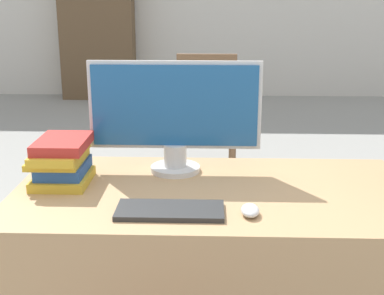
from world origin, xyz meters
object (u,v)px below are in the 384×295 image
at_px(book_stack, 62,161).
at_px(monitor, 175,114).
at_px(keyboard, 170,210).
at_px(mouse, 250,210).
at_px(far_chair, 206,113).

bearing_deg(book_stack, monitor, 19.23).
height_order(keyboard, book_stack, book_stack).
bearing_deg(keyboard, mouse, -1.61).
distance_m(mouse, far_chair, 2.28).
bearing_deg(book_stack, far_chair, 76.03).
distance_m(mouse, book_stack, 0.71).
relative_size(monitor, far_chair, 0.68).
height_order(monitor, book_stack, monitor).
xyz_separation_m(keyboard, mouse, (0.25, -0.01, 0.01)).
distance_m(keyboard, book_stack, 0.49).
xyz_separation_m(monitor, keyboard, (0.01, -0.40, -0.21)).
distance_m(monitor, keyboard, 0.45).
bearing_deg(monitor, keyboard, -88.62).
xyz_separation_m(book_stack, far_chair, (0.50, 2.00, -0.28)).
xyz_separation_m(keyboard, book_stack, (-0.41, 0.26, 0.07)).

